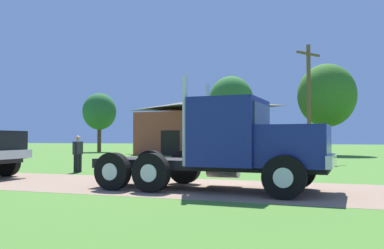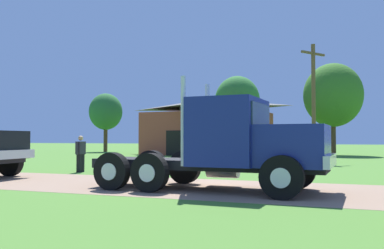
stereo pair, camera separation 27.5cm
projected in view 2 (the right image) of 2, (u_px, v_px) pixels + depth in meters
name	position (u px, v px, depth m)	size (l,w,h in m)	color
ground_plane	(205.00, 188.00, 12.54)	(200.00, 200.00, 0.00)	#48782B
dirt_track	(205.00, 188.00, 12.54)	(120.00, 5.02, 0.01)	#90735B
truck_foreground_white	(235.00, 146.00, 11.82)	(7.11, 2.99, 3.23)	black
visitor_far_side	(81.00, 153.00, 18.43)	(0.27, 0.62, 1.62)	#2D2D33
shed_building	(207.00, 128.00, 38.42)	(11.88, 7.89, 5.20)	#984230
utility_pole_near	(314.00, 99.00, 26.65)	(1.38, 1.88, 7.62)	brown
tree_left	(106.00, 112.00, 46.84)	(3.76, 3.76, 6.62)	#513823
tree_mid	(237.00, 101.00, 49.96)	(5.41, 5.41, 9.07)	#513823
tree_right	(333.00, 95.00, 37.54)	(5.27, 5.27, 8.35)	#513823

